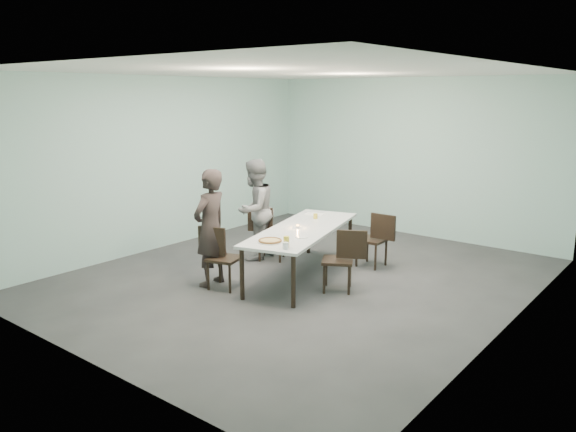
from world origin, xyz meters
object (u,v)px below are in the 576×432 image
Objects in this scene: table at (302,232)px; side_plate at (301,237)px; chair_near_right at (343,256)px; pizza at (270,241)px; chair_far_right at (376,236)px; water_tumbler at (286,246)px; amber_tumbler at (315,216)px; diner_near at (210,228)px; tealight at (298,227)px; chair_near_left at (219,253)px; beer_glass at (286,242)px; diner_far at (255,210)px; chair_far_left at (267,230)px.

table is 0.56m from side_plate.
chair_near_right is 1.06m from pizza.
side_plate is at bearing 78.20° from chair_far_right.
side_plate is at bearing 69.60° from pizza.
water_tumbler is at bearing 86.66° from chair_far_right.
diner_near is at bearing -108.61° from amber_tumbler.
diner_near is 4.94× the size of pizza.
chair_far_right reaches higher than tealight.
chair_near_left reaches higher than amber_tumbler.
pizza is 0.35m from beer_glass.
diner_far is at bearing 95.46° from chair_near_left.
table is 30.49× the size of water_tumbler.
tealight is at bearing 103.18° from pizza.
chair_near_right is 4.83× the size of side_plate.
table is 1.09m from chair_far_left.
diner_far reaches higher than chair_near_right.
tealight is (-0.69, -1.15, 0.27)m from chair_far_right.
side_plate is (0.95, 0.66, 0.25)m from chair_near_left.
diner_far is 4.89× the size of pizza.
chair_far_left is at bearing 148.38° from side_plate.
tealight is 0.70× the size of amber_tumbler.
chair_near_left and chair_far_right have the same top height.
chair_far_right is at bearing 28.77° from amber_tumbler.
side_plate is at bearing 18.16° from chair_near_left.
pizza is at bearing 76.04° from chair_far_right.
amber_tumbler is at bearing 101.24° from diner_far.
chair_near_right is at bearing 72.24° from water_tumbler.
tealight is (-0.58, 1.01, -0.02)m from water_tumbler.
diner_near is 1.84m from amber_tumbler.
diner_near is 0.97m from pizza.
chair_far_right is at bearing 76.51° from pizza.
diner_near is 30.01× the size of tealight.
pizza is (1.34, -1.19, -0.06)m from diner_far.
chair_near_right is 9.67× the size of water_tumbler.
water_tumbler is (0.04, -0.06, -0.03)m from beer_glass.
chair_far_right is 0.52× the size of diner_near.
pizza is (0.78, 0.19, 0.27)m from chair_near_left.
chair_far_left is 1.80m from chair_far_right.
diner_far is 2.17m from water_tumbler.
chair_near_left is 1.00× the size of chair_far_right.
chair_far_left is 0.52× the size of diner_near.
chair_far_left is 5.80× the size of beer_glass.
chair_far_left is 2.04m from beer_glass.
chair_far_left is at bearing 87.69° from chair_near_left.
pizza is 0.40m from water_tumbler.
table is 3.15× the size of chair_far_left.
beer_glass is 1.67× the size of water_tumbler.
table is 49.01× the size of tealight.
chair_far_right is at bearing 78.68° from side_plate.
chair_far_right reaches higher than water_tumbler.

